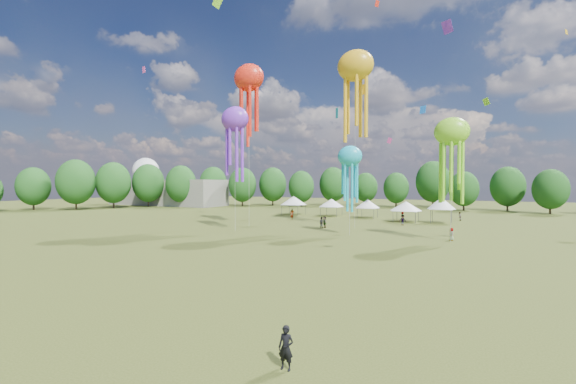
% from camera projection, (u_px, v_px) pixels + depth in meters
% --- Properties ---
extents(ground, '(300.00, 300.00, 0.00)m').
position_uv_depth(ground, '(150.00, 313.00, 18.69)').
color(ground, '#384416').
rests_on(ground, ground).
extents(observer_main, '(0.60, 0.40, 1.59)m').
position_uv_depth(observer_main, '(286.00, 348.00, 12.99)').
color(observer_main, black).
rests_on(observer_main, ground).
extents(spectator_near, '(0.96, 0.85, 1.66)m').
position_uv_depth(spectator_near, '(322.00, 223.00, 55.03)').
color(spectator_near, gray).
rests_on(spectator_near, ground).
extents(spectators_far, '(30.99, 26.78, 1.91)m').
position_uv_depth(spectators_far, '(366.00, 219.00, 60.95)').
color(spectators_far, gray).
rests_on(spectators_far, ground).
extents(festival_tents, '(35.17, 10.06, 4.45)m').
position_uv_depth(festival_tents, '(359.00, 203.00, 70.69)').
color(festival_tents, '#47474C').
rests_on(festival_tents, ground).
extents(show_kites, '(33.50, 14.80, 27.00)m').
position_uv_depth(show_kites, '(314.00, 107.00, 52.39)').
color(show_kites, purple).
rests_on(show_kites, ground).
extents(small_kites, '(73.14, 62.13, 44.27)m').
position_uv_depth(small_kites, '(362.00, 23.00, 57.16)').
color(small_kites, purple).
rests_on(small_kites, ground).
extents(treeline, '(201.57, 95.24, 13.43)m').
position_uv_depth(treeline, '(372.00, 185.00, 76.04)').
color(treeline, '#38281C').
rests_on(treeline, ground).
extents(hangar, '(40.00, 12.00, 8.00)m').
position_uv_depth(hangar, '(167.00, 193.00, 115.36)').
color(hangar, gray).
rests_on(hangar, ground).
extents(radome, '(9.00, 9.00, 16.00)m').
position_uv_depth(radome, '(146.00, 175.00, 127.81)').
color(radome, white).
rests_on(radome, ground).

